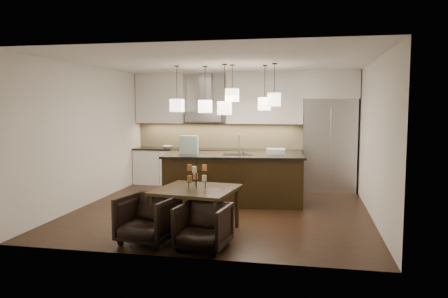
% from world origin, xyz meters
% --- Properties ---
extents(floor, '(5.50, 5.50, 0.02)m').
position_xyz_m(floor, '(0.00, 0.00, -0.01)').
color(floor, black).
rests_on(floor, ground).
extents(ceiling, '(5.50, 5.50, 0.02)m').
position_xyz_m(ceiling, '(0.00, 0.00, 2.81)').
color(ceiling, white).
rests_on(ceiling, wall_back).
extents(wall_back, '(5.50, 0.02, 2.80)m').
position_xyz_m(wall_back, '(0.00, 2.76, 1.40)').
color(wall_back, silver).
rests_on(wall_back, ground).
extents(wall_front, '(5.50, 0.02, 2.80)m').
position_xyz_m(wall_front, '(0.00, -2.76, 1.40)').
color(wall_front, silver).
rests_on(wall_front, ground).
extents(wall_left, '(0.02, 5.50, 2.80)m').
position_xyz_m(wall_left, '(-2.76, 0.00, 1.40)').
color(wall_left, silver).
rests_on(wall_left, ground).
extents(wall_right, '(0.02, 5.50, 2.80)m').
position_xyz_m(wall_right, '(2.76, 0.00, 1.40)').
color(wall_right, silver).
rests_on(wall_right, ground).
extents(refrigerator, '(1.20, 0.72, 2.15)m').
position_xyz_m(refrigerator, '(2.10, 2.38, 1.07)').
color(refrigerator, '#B7B7BA').
rests_on(refrigerator, floor).
extents(fridge_panel, '(1.26, 0.72, 0.65)m').
position_xyz_m(fridge_panel, '(2.10, 2.38, 2.47)').
color(fridge_panel, silver).
rests_on(fridge_panel, refrigerator).
extents(lower_cabinets, '(4.21, 0.62, 0.88)m').
position_xyz_m(lower_cabinets, '(-0.62, 2.43, 0.44)').
color(lower_cabinets, silver).
rests_on(lower_cabinets, floor).
extents(countertop, '(4.21, 0.66, 0.04)m').
position_xyz_m(countertop, '(-0.62, 2.43, 0.90)').
color(countertop, black).
rests_on(countertop, lower_cabinets).
extents(backsplash, '(4.21, 0.02, 0.63)m').
position_xyz_m(backsplash, '(-0.62, 2.73, 1.24)').
color(backsplash, beige).
rests_on(backsplash, countertop).
extents(upper_cab_left, '(1.25, 0.35, 1.25)m').
position_xyz_m(upper_cab_left, '(-2.10, 2.57, 2.17)').
color(upper_cab_left, silver).
rests_on(upper_cab_left, wall_back).
extents(upper_cab_right, '(1.85, 0.35, 1.25)m').
position_xyz_m(upper_cab_right, '(0.55, 2.57, 2.17)').
color(upper_cab_right, silver).
rests_on(upper_cab_right, wall_back).
extents(hood_canopy, '(0.90, 0.52, 0.24)m').
position_xyz_m(hood_canopy, '(-0.93, 2.48, 1.72)').
color(hood_canopy, '#B7B7BA').
rests_on(hood_canopy, wall_back).
extents(hood_chimney, '(0.30, 0.28, 0.96)m').
position_xyz_m(hood_chimney, '(-0.93, 2.59, 2.32)').
color(hood_chimney, '#B7B7BA').
rests_on(hood_chimney, hood_canopy).
extents(fruit_bowl, '(0.33, 0.33, 0.06)m').
position_xyz_m(fruit_bowl, '(-1.89, 2.38, 0.95)').
color(fruit_bowl, silver).
rests_on(fruit_bowl, countertop).
extents(island_body, '(2.84, 1.39, 0.96)m').
position_xyz_m(island_body, '(0.12, 0.60, 0.48)').
color(island_body, black).
rests_on(island_body, floor).
extents(island_top, '(2.94, 1.49, 0.04)m').
position_xyz_m(island_top, '(0.12, 0.60, 0.99)').
color(island_top, black).
rests_on(island_top, island_body).
extents(faucet, '(0.14, 0.27, 0.42)m').
position_xyz_m(faucet, '(0.22, 0.72, 1.22)').
color(faucet, silver).
rests_on(faucet, island_top).
extents(tote_bag, '(0.39, 0.24, 0.37)m').
position_xyz_m(tote_bag, '(-0.79, 0.49, 1.19)').
color(tote_bag, '#265C45').
rests_on(tote_bag, island_top).
extents(food_container, '(0.40, 0.30, 0.11)m').
position_xyz_m(food_container, '(0.97, 0.78, 1.06)').
color(food_container, silver).
rests_on(food_container, island_top).
extents(dining_table, '(1.33, 1.33, 0.71)m').
position_xyz_m(dining_table, '(-0.09, -1.60, 0.35)').
color(dining_table, black).
rests_on(dining_table, floor).
extents(candelabra, '(0.38, 0.38, 0.41)m').
position_xyz_m(candelabra, '(-0.09, -1.60, 0.91)').
color(candelabra, black).
rests_on(candelabra, dining_table).
extents(candle_a, '(0.08, 0.08, 0.09)m').
position_xyz_m(candle_a, '(0.04, -1.61, 0.87)').
color(candle_a, beige).
rests_on(candle_a, candelabra).
extents(candle_b, '(0.08, 0.08, 0.09)m').
position_xyz_m(candle_b, '(-0.14, -1.47, 0.87)').
color(candle_b, '#C46D37').
rests_on(candle_b, candelabra).
extents(candle_c, '(0.08, 0.08, 0.09)m').
position_xyz_m(candle_c, '(-0.17, -1.70, 0.87)').
color(candle_c, brown).
rests_on(candle_c, candelabra).
extents(candle_d, '(0.08, 0.08, 0.09)m').
position_xyz_m(candle_d, '(0.03, -1.53, 1.02)').
color(candle_d, '#C46D37').
rests_on(candle_d, candelabra).
extents(candle_e, '(0.08, 0.08, 0.09)m').
position_xyz_m(candle_e, '(-0.20, -1.56, 1.02)').
color(candle_e, brown).
rests_on(candle_e, candelabra).
extents(candle_f, '(0.08, 0.08, 0.09)m').
position_xyz_m(candle_f, '(-0.08, -1.72, 1.02)').
color(candle_f, beige).
rests_on(candle_f, candelabra).
extents(armchair_left, '(0.89, 0.90, 0.70)m').
position_xyz_m(armchair_left, '(-0.65, -2.23, 0.35)').
color(armchair_left, black).
rests_on(armchair_left, floor).
extents(armchair_right, '(0.77, 0.78, 0.64)m').
position_xyz_m(armchair_right, '(0.21, -2.35, 0.32)').
color(armchair_right, black).
rests_on(armchair_right, floor).
extents(pendant_a, '(0.24, 0.24, 0.26)m').
position_xyz_m(pendant_a, '(-1.04, 0.49, 2.00)').
color(pendant_a, beige).
rests_on(pendant_a, ceiling).
extents(pendant_b, '(0.24, 0.24, 0.26)m').
position_xyz_m(pendant_b, '(-0.49, 0.69, 1.98)').
color(pendant_b, beige).
rests_on(pendant_b, ceiling).
extents(pendant_c, '(0.24, 0.24, 0.26)m').
position_xyz_m(pendant_c, '(0.11, 0.47, 2.20)').
color(pendant_c, beige).
rests_on(pendant_c, ceiling).
extents(pendant_d, '(0.24, 0.24, 0.26)m').
position_xyz_m(pendant_d, '(0.74, 0.70, 2.03)').
color(pendant_d, beige).
rests_on(pendant_d, ceiling).
extents(pendant_e, '(0.24, 0.24, 0.26)m').
position_xyz_m(pendant_e, '(0.96, 0.35, 2.11)').
color(pendant_e, beige).
rests_on(pendant_e, ceiling).
extents(pendant_f, '(0.24, 0.24, 0.26)m').
position_xyz_m(pendant_f, '(-0.01, 0.31, 1.95)').
color(pendant_f, beige).
rests_on(pendant_f, ceiling).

